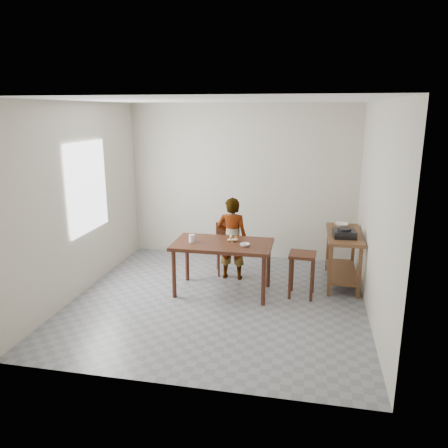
% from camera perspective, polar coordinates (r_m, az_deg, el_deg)
% --- Properties ---
extents(floor, '(4.00, 4.00, 0.04)m').
position_cam_1_polar(floor, '(6.22, -0.74, -10.06)').
color(floor, slate).
rests_on(floor, ground).
extents(ceiling, '(4.00, 4.00, 0.04)m').
position_cam_1_polar(ceiling, '(5.65, -0.84, 16.08)').
color(ceiling, white).
rests_on(ceiling, wall_back).
extents(wall_back, '(4.00, 0.04, 2.70)m').
position_cam_1_polar(wall_back, '(7.73, 2.39, 5.49)').
color(wall_back, beige).
rests_on(wall_back, ground).
extents(wall_front, '(4.00, 0.04, 2.70)m').
position_cam_1_polar(wall_front, '(3.90, -7.08, -3.84)').
color(wall_front, beige).
rests_on(wall_front, ground).
extents(wall_left, '(0.04, 4.00, 2.70)m').
position_cam_1_polar(wall_left, '(6.51, -18.48, 3.00)').
color(wall_left, beige).
rests_on(wall_left, ground).
extents(wall_right, '(0.04, 4.00, 2.70)m').
position_cam_1_polar(wall_right, '(5.71, 19.43, 1.39)').
color(wall_right, beige).
rests_on(wall_right, ground).
extents(window_pane, '(0.02, 1.10, 1.30)m').
position_cam_1_polar(window_pane, '(6.63, -17.36, 4.61)').
color(window_pane, white).
rests_on(window_pane, wall_left).
extents(dining_table, '(1.40, 0.80, 0.75)m').
position_cam_1_polar(dining_table, '(6.34, -0.18, -5.70)').
color(dining_table, '#3E1D11').
rests_on(dining_table, floor).
extents(prep_counter, '(0.50, 1.20, 0.80)m').
position_cam_1_polar(prep_counter, '(6.89, 15.22, -4.31)').
color(prep_counter, brown).
rests_on(prep_counter, floor).
extents(child, '(0.48, 0.31, 1.30)m').
position_cam_1_polar(child, '(6.77, 1.06, -1.90)').
color(child, white).
rests_on(child, floor).
extents(dining_chair, '(0.48, 0.48, 0.81)m').
position_cam_1_polar(dining_chair, '(7.06, 0.60, -3.30)').
color(dining_chair, '#3E1D11').
rests_on(dining_chair, floor).
extents(stool, '(0.38, 0.38, 0.64)m').
position_cam_1_polar(stool, '(6.32, 10.11, -6.54)').
color(stool, '#3E1D11').
rests_on(stool, floor).
extents(glass_tumbler, '(0.10, 0.10, 0.11)m').
position_cam_1_polar(glass_tumbler, '(6.25, -4.21, -1.88)').
color(glass_tumbler, silver).
rests_on(glass_tumbler, dining_table).
extents(small_bowl, '(0.18, 0.18, 0.04)m').
position_cam_1_polar(small_bowl, '(6.06, 2.72, -2.73)').
color(small_bowl, silver).
rests_on(small_bowl, dining_table).
extents(banana, '(0.17, 0.13, 0.06)m').
position_cam_1_polar(banana, '(6.27, 1.10, -2.04)').
color(banana, '#D9C54E').
rests_on(banana, dining_table).
extents(serving_bowl, '(0.26, 0.26, 0.05)m').
position_cam_1_polar(serving_bowl, '(7.12, 15.09, -0.10)').
color(serving_bowl, silver).
rests_on(serving_bowl, prep_counter).
extents(gas_burner, '(0.34, 0.34, 0.10)m').
position_cam_1_polar(gas_burner, '(6.53, 15.45, -1.23)').
color(gas_burner, black).
rests_on(gas_burner, prep_counter).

